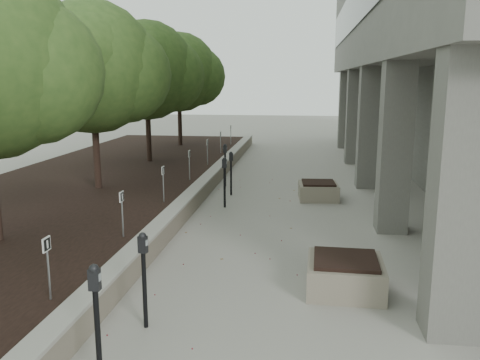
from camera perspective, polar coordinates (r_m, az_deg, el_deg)
The scene contains 21 objects.
ground at distance 7.05m, azimuth -4.54°, elevation -19.14°, with size 90.00×90.00×0.00m, color gray.
retaining_wall at distance 15.61m, azimuth -4.30°, elevation -0.92°, with size 0.39×26.00×0.50m, color gray, non-canonical shape.
planting_bed at distance 16.75m, azimuth -16.70°, elevation -0.70°, with size 7.00×26.00×0.40m, color black.
crabapple_tree_3 at distance 15.21m, azimuth -16.44°, elevation 9.24°, with size 4.60×4.00×5.44m, color #2F4D1D, non-canonical shape.
crabapple_tree_4 at distance 19.89m, azimuth -10.59°, elevation 9.92°, with size 4.60×4.00×5.44m, color #2F4D1D, non-canonical shape.
crabapple_tree_5 at distance 24.70m, azimuth -6.98°, elevation 10.28°, with size 4.60×4.00×5.44m, color #2F4D1D, non-canonical shape.
parking_sign_2 at distance 7.87m, azimuth -21.07°, elevation -9.44°, with size 0.04×0.22×0.96m, color black, non-canonical shape.
parking_sign_3 at distance 10.47m, azimuth -13.31°, elevation -3.85°, with size 0.04×0.22×0.96m, color black, non-canonical shape.
parking_sign_4 at distance 13.23m, azimuth -8.76°, elevation -0.49°, with size 0.04×0.22×0.96m, color black, non-canonical shape.
parking_sign_5 at distance 16.08m, azimuth -5.80°, elevation 1.70°, with size 0.04×0.22×0.96m, color black, non-canonical shape.
parking_sign_6 at distance 18.98m, azimuth -3.74°, elevation 3.22°, with size 0.04×0.22×0.96m, color black, non-canonical shape.
parking_sign_7 at distance 21.90m, azimuth -2.23°, elevation 4.34°, with size 0.04×0.22×0.96m, color black, non-canonical shape.
parking_sign_8 at distance 24.85m, azimuth -1.06°, elevation 5.19°, with size 0.04×0.22×0.96m, color black, non-canonical shape.
parking_meter_1 at distance 6.28m, azimuth -16.01°, elevation -15.71°, with size 0.15×0.11×1.52m, color black, non-canonical shape.
parking_meter_2 at distance 7.47m, azimuth -10.89°, elevation -11.23°, with size 0.14×0.10×1.46m, color black, non-canonical shape.
parking_meter_3 at distance 14.08m, azimuth -1.78°, elevation -0.28°, with size 0.14×0.10×1.44m, color black, non-canonical shape.
parking_meter_4 at distance 15.60m, azimuth -1.03°, elevation 0.76°, with size 0.14×0.10×1.38m, color black, non-canonical shape.
parking_meter_5 at distance 16.88m, azimuth -1.71°, elevation 1.71°, with size 0.14×0.10×1.46m, color black, non-canonical shape.
planter_front at distance 8.89m, azimuth 11.92°, elevation -10.50°, with size 1.28×1.28×0.60m, color gray, non-canonical shape.
planter_back at distance 15.32m, azimuth 8.94°, elevation -1.19°, with size 1.16×1.16×0.54m, color gray, non-canonical shape.
berry_scatter at distance 11.58m, azimuth 0.11°, elevation -6.52°, with size 3.30×14.10×0.02m, color maroon, non-canonical shape.
Camera 1 is at (1.31, -5.93, 3.58)m, focal length 37.30 mm.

